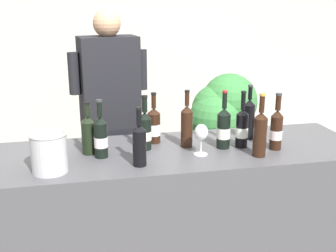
# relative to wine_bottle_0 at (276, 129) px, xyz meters

# --- Properties ---
(wall_back) EXTENTS (8.00, 0.10, 2.80)m
(wall_back) POSITION_rel_wine_bottle_0_xyz_m (-0.60, 2.70, 0.29)
(wall_back) COLOR beige
(wall_back) RESTS_ON ground_plane
(counter) EXTENTS (2.28, 0.70, 0.98)m
(counter) POSITION_rel_wine_bottle_0_xyz_m (-0.60, 0.10, -0.62)
(counter) COLOR #4C4C51
(counter) RESTS_ON ground_plane
(wine_bottle_0) EXTENTS (0.07, 0.07, 0.34)m
(wine_bottle_0) POSITION_rel_wine_bottle_0_xyz_m (0.00, 0.00, 0.00)
(wine_bottle_0) COLOR black
(wine_bottle_0) RESTS_ON counter
(wine_bottle_1) EXTENTS (0.08, 0.08, 0.31)m
(wine_bottle_1) POSITION_rel_wine_bottle_0_xyz_m (-0.68, 0.27, -0.01)
(wine_bottle_1) COLOR black
(wine_bottle_1) RESTS_ON counter
(wine_bottle_2) EXTENTS (0.07, 0.07, 0.36)m
(wine_bottle_2) POSITION_rel_wine_bottle_0_xyz_m (-0.14, -0.09, 0.01)
(wine_bottle_2) COLOR black
(wine_bottle_2) RESTS_ON counter
(wine_bottle_3) EXTENTS (0.07, 0.07, 0.32)m
(wine_bottle_3) POSITION_rel_wine_bottle_0_xyz_m (-0.82, -0.09, -0.00)
(wine_bottle_3) COLOR black
(wine_bottle_3) RESTS_ON counter
(wine_bottle_4) EXTENTS (0.07, 0.07, 0.35)m
(wine_bottle_4) POSITION_rel_wine_bottle_0_xyz_m (-0.08, 0.22, 0.01)
(wine_bottle_4) COLOR black
(wine_bottle_4) RESTS_ON counter
(wine_bottle_5) EXTENTS (0.08, 0.08, 0.33)m
(wine_bottle_5) POSITION_rel_wine_bottle_0_xyz_m (-1.01, 0.08, -0.00)
(wine_bottle_5) COLOR black
(wine_bottle_5) RESTS_ON counter
(wine_bottle_6) EXTENTS (0.08, 0.08, 0.35)m
(wine_bottle_6) POSITION_rel_wine_bottle_0_xyz_m (-0.29, 0.08, -0.00)
(wine_bottle_6) COLOR black
(wine_bottle_6) RESTS_ON counter
(wine_bottle_7) EXTENTS (0.08, 0.08, 0.30)m
(wine_bottle_7) POSITION_rel_wine_bottle_0_xyz_m (-1.07, 0.15, -0.01)
(wine_bottle_7) COLOR black
(wine_bottle_7) RESTS_ON counter
(wine_bottle_8) EXTENTS (0.07, 0.07, 0.34)m
(wine_bottle_8) POSITION_rel_wine_bottle_0_xyz_m (-0.18, 0.08, -0.01)
(wine_bottle_8) COLOR black
(wine_bottle_8) RESTS_ON counter
(wine_bottle_9) EXTENTS (0.07, 0.07, 0.34)m
(wine_bottle_9) POSITION_rel_wine_bottle_0_xyz_m (-0.50, 0.15, 0.01)
(wine_bottle_9) COLOR black
(wine_bottle_9) RESTS_ON counter
(wine_bottle_10) EXTENTS (0.08, 0.08, 0.32)m
(wine_bottle_10) POSITION_rel_wine_bottle_0_xyz_m (-0.75, 0.16, -0.01)
(wine_bottle_10) COLOR black
(wine_bottle_10) RESTS_ON counter
(wine_glass) EXTENTS (0.08, 0.08, 0.18)m
(wine_glass) POSITION_rel_wine_bottle_0_xyz_m (-0.46, -0.00, 0.00)
(wine_glass) COLOR silver
(wine_glass) RESTS_ON counter
(ice_bucket) EXTENTS (0.19, 0.19, 0.21)m
(ice_bucket) POSITION_rel_wine_bottle_0_xyz_m (-1.28, -0.08, -0.02)
(ice_bucket) COLOR silver
(ice_bucket) RESTS_ON counter
(person_server) EXTENTS (0.56, 0.30, 1.77)m
(person_server) POSITION_rel_wine_bottle_0_xyz_m (-0.90, 0.84, -0.24)
(person_server) COLOR black
(person_server) RESTS_ON ground_plane
(potted_shrub) EXTENTS (0.61, 0.55, 1.23)m
(potted_shrub) POSITION_rel_wine_bottle_0_xyz_m (0.07, 1.14, -0.32)
(potted_shrub) COLOR brown
(potted_shrub) RESTS_ON ground_plane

